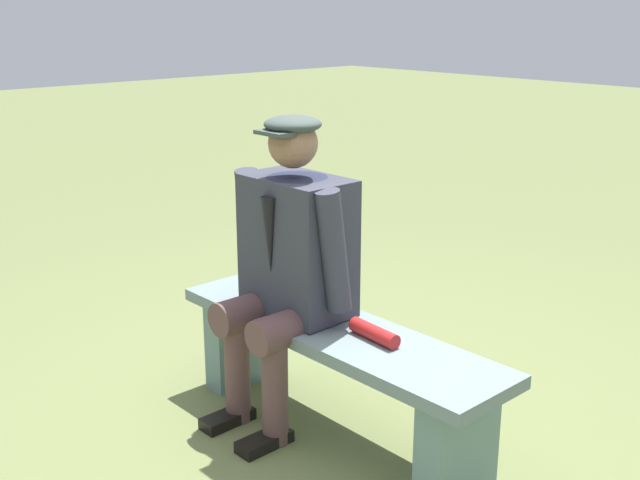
% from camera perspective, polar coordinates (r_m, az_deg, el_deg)
% --- Properties ---
extents(ground_plane, '(30.00, 30.00, 0.00)m').
position_cam_1_polar(ground_plane, '(3.47, 1.07, -13.65)').
color(ground_plane, olive).
extents(bench, '(1.59, 0.41, 0.48)m').
position_cam_1_polar(bench, '(3.31, 1.10, -8.68)').
color(bench, slate).
rests_on(bench, ground).
extents(seated_man, '(0.63, 0.56, 1.33)m').
position_cam_1_polar(seated_man, '(3.30, -2.26, -1.29)').
color(seated_man, '#323440').
rests_on(seated_man, ground).
extents(rolled_magazine, '(0.24, 0.08, 0.06)m').
position_cam_1_polar(rolled_magazine, '(3.12, 3.93, -6.71)').
color(rolled_magazine, '#B21E1E').
rests_on(rolled_magazine, bench).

